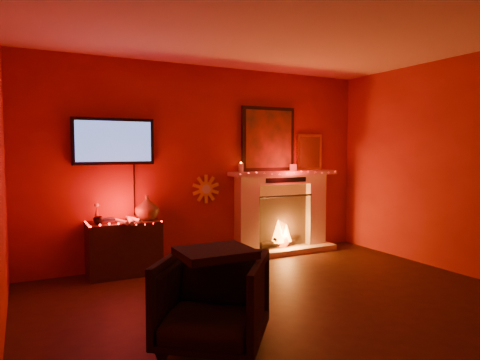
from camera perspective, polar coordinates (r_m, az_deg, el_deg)
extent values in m
plane|color=black|center=(4.12, 10.24, -18.03)|extent=(5.00, 5.00, 0.00)
plane|color=beige|center=(3.99, 10.75, 20.81)|extent=(5.00, 5.00, 0.00)
plane|color=maroon|center=(6.00, -4.22, 2.17)|extent=(5.00, 0.00, 5.00)
cube|color=beige|center=(6.54, 6.00, -9.29)|extent=(1.65, 0.40, 0.08)
cube|color=beige|center=(6.21, 0.92, -5.13)|extent=(0.30, 0.22, 0.95)
cube|color=beige|center=(6.85, 9.84, -4.33)|extent=(0.30, 0.22, 0.95)
cube|color=beige|center=(6.45, 5.63, 0.07)|extent=(1.50, 0.22, 0.14)
cube|color=beige|center=(6.40, 5.93, 0.93)|extent=(1.72, 0.34, 0.06)
cube|color=#987358|center=(6.56, 5.31, -4.65)|extent=(0.90, 0.10, 0.95)
cube|color=black|center=(6.43, 6.17, -5.61)|extent=(0.90, 0.02, 0.78)
cylinder|color=black|center=(6.51, 4.97, -8.43)|extent=(0.55, 0.09, 0.09)
cylinder|color=black|center=(6.61, 6.21, -7.72)|extent=(0.51, 0.18, 0.08)
cone|color=orange|center=(6.49, 5.13, -6.77)|extent=(0.20, 0.20, 0.34)
cone|color=orange|center=(6.58, 6.19, -6.98)|extent=(0.16, 0.16, 0.26)
sphere|color=#FF3F07|center=(6.56, 5.72, -8.17)|extent=(0.18, 0.18, 0.18)
cube|color=black|center=(6.40, 3.79, 5.46)|extent=(0.88, 0.05, 0.95)
cube|color=#AF4317|center=(6.38, 3.91, 5.47)|extent=(0.78, 0.01, 0.85)
cube|color=gold|center=(6.82, 9.19, 3.69)|extent=(0.46, 0.04, 0.56)
cube|color=#A67126|center=(6.80, 9.30, 3.69)|extent=(0.38, 0.01, 0.48)
cylinder|color=beige|center=(6.09, 0.14, 1.64)|extent=(0.07, 0.07, 0.12)
cube|color=beige|center=(6.52, 7.12, 1.68)|extent=(0.12, 0.01, 0.10)
cube|color=black|center=(5.58, -16.49, 4.96)|extent=(1.00, 0.06, 0.58)
cube|color=#4868B9|center=(5.55, -16.43, 4.97)|extent=(0.92, 0.01, 0.50)
cylinder|color=black|center=(5.67, -13.91, -1.29)|extent=(0.02, 0.02, 0.66)
cylinder|color=gold|center=(5.99, -4.57, -1.19)|extent=(0.20, 0.03, 0.20)
cylinder|color=beige|center=(5.97, -4.51, -1.21)|extent=(0.13, 0.01, 0.13)
cube|color=black|center=(5.53, -15.19, -8.76)|extent=(0.87, 0.44, 0.66)
imported|color=brown|center=(5.52, -12.30, -3.61)|extent=(0.30, 0.30, 0.31)
imported|color=black|center=(5.35, -18.36, -5.16)|extent=(0.11, 0.11, 0.09)
cylinder|color=beige|center=(5.35, -15.76, -5.32)|extent=(0.15, 0.38, 0.05)
cylinder|color=beige|center=(5.35, -14.40, -5.31)|extent=(0.10, 0.38, 0.05)
cylinder|color=beige|center=(5.48, -14.01, -5.08)|extent=(0.12, 0.38, 0.05)
cube|color=#4E1617|center=(5.41, -17.37, -5.36)|extent=(0.20, 0.14, 0.03)
cube|color=#1D3244|center=(5.42, -17.29, -5.05)|extent=(0.17, 0.12, 0.02)
imported|color=black|center=(3.46, -3.66, -15.85)|extent=(1.11, 1.12, 0.73)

